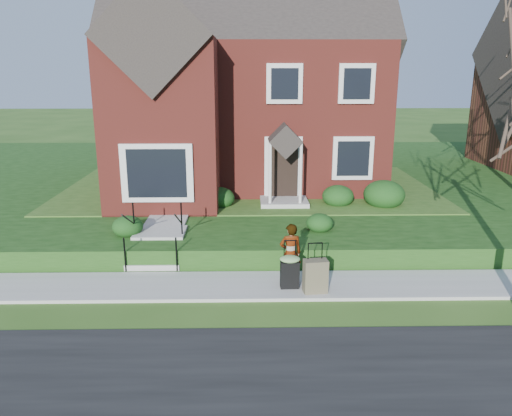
{
  "coord_description": "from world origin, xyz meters",
  "views": [
    {
      "loc": [
        -0.06,
        -11.01,
        4.99
      ],
      "look_at": [
        0.18,
        2.0,
        1.42
      ],
      "focal_mm": 35.0,
      "sensor_mm": 36.0,
      "label": 1
    }
  ],
  "objects_px": {
    "woman": "(290,253)",
    "suitcase_olive": "(315,276)",
    "suitcase_black": "(290,270)",
    "front_steps": "(158,244)"
  },
  "relations": [
    {
      "from": "front_steps",
      "to": "suitcase_olive",
      "type": "bearing_deg",
      "value": -29.9
    },
    {
      "from": "suitcase_olive",
      "to": "woman",
      "type": "bearing_deg",
      "value": 123.94
    },
    {
      "from": "woman",
      "to": "suitcase_olive",
      "type": "bearing_deg",
      "value": 122.38
    },
    {
      "from": "woman",
      "to": "suitcase_black",
      "type": "height_order",
      "value": "woman"
    },
    {
      "from": "front_steps",
      "to": "suitcase_olive",
      "type": "distance_m",
      "value": 4.61
    },
    {
      "from": "woman",
      "to": "suitcase_black",
      "type": "distance_m",
      "value": 0.45
    },
    {
      "from": "front_steps",
      "to": "suitcase_black",
      "type": "xyz_separation_m",
      "value": [
        3.43,
        -2.04,
        0.05
      ]
    },
    {
      "from": "front_steps",
      "to": "woman",
      "type": "bearing_deg",
      "value": -26.05
    },
    {
      "from": "suitcase_black",
      "to": "suitcase_olive",
      "type": "relative_size",
      "value": 0.99
    },
    {
      "from": "woman",
      "to": "suitcase_olive",
      "type": "height_order",
      "value": "woman"
    }
  ]
}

